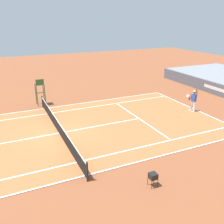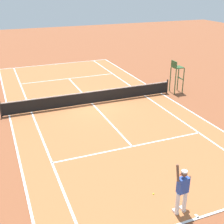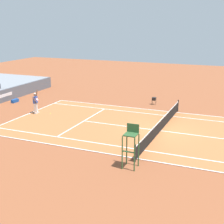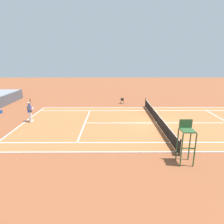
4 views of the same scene
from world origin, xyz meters
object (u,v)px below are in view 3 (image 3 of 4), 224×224
Objects in this scene: tennis_player at (36,102)px; tennis_ball at (51,113)px; equipment_bag at (15,101)px; umpire_chair at (131,141)px; ball_hopper at (154,99)px.

tennis_player is 1.62m from tennis_ball.
tennis_player is 30.63× the size of tennis_ball.
umpire_chair is at bearing -121.57° from equipment_bag.
umpire_chair is 14.54m from ball_hopper.
umpire_chair is 2.71× the size of equipment_bag.
tennis_player is at bearing 57.97° from umpire_chair.
tennis_ball is at bearing -111.00° from equipment_bag.
tennis_ball is (0.40, -1.24, -0.96)m from tennis_player.
ball_hopper is (4.58, -13.07, 0.41)m from equipment_bag.
tennis_player is 5.13m from equipment_bag.
umpire_chair reaches higher than equipment_bag.
tennis_ball is at bearing 132.07° from ball_hopper.
equipment_bag is (2.15, 5.61, 0.13)m from tennis_ball.
umpire_chair reaches higher than tennis_player.
ball_hopper is at bearing -47.93° from tennis_ball.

